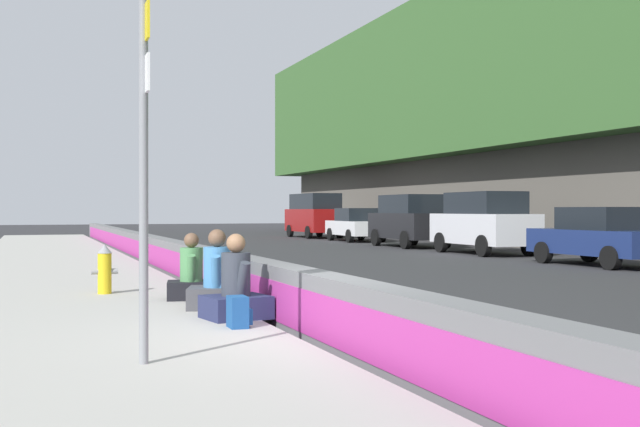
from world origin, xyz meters
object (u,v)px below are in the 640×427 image
at_px(seated_person_rear, 191,278).
at_px(backpack, 239,312).
at_px(parked_car_farther, 314,214).
at_px(parked_car_midline, 410,220).
at_px(parked_car_far, 356,225).
at_px(seated_person_middle, 217,284).
at_px(parked_car_third, 600,236).
at_px(parked_car_fourth, 484,222).
at_px(route_sign_post, 144,150).
at_px(seated_person_foreground, 236,292).
at_px(fire_hydrant, 105,268).

bearing_deg(seated_person_rear, backpack, 179.11).
bearing_deg(parked_car_farther, seated_person_rear, 156.29).
distance_m(parked_car_midline, parked_car_far, 6.45).
distance_m(seated_person_rear, backpack, 3.35).
relative_size(seated_person_middle, parked_car_farther, 0.23).
bearing_deg(parked_car_third, seated_person_rear, 112.44).
relative_size(seated_person_rear, parked_car_fourth, 0.23).
bearing_deg(parked_car_far, parked_car_farther, 1.86).
distance_m(route_sign_post, parked_car_farther, 37.68).
height_order(route_sign_post, parked_car_farther, route_sign_post).
relative_size(backpack, parked_car_midline, 0.08).
distance_m(seated_person_foreground, seated_person_middle, 1.16).
xyz_separation_m(parked_car_third, parked_car_midline, (12.02, 0.02, 0.32)).
bearing_deg(backpack, parked_car_far, -25.92).
distance_m(fire_hydrant, backpack, 4.85).
xyz_separation_m(route_sign_post, parked_car_third, (10.62, -14.48, -1.35)).
xyz_separation_m(backpack, parked_car_fourth, (15.00, -13.12, 0.85)).
xyz_separation_m(parked_car_fourth, parked_car_far, (12.17, -0.09, -0.32)).
bearing_deg(parked_car_fourth, parked_car_far, -0.41).
xyz_separation_m(fire_hydrant, seated_person_foreground, (-3.86, -1.41, -0.08)).
relative_size(seated_person_foreground, seated_person_middle, 0.97).
distance_m(seated_person_middle, backpack, 2.00).
height_order(fire_hydrant, parked_car_fourth, parked_car_fourth).
relative_size(seated_person_middle, parked_car_third, 0.26).
distance_m(route_sign_post, parked_car_midline, 26.88).
relative_size(route_sign_post, seated_person_foreground, 3.09).
height_order(fire_hydrant, seated_person_rear, seated_person_rear).
relative_size(seated_person_rear, parked_car_farther, 0.22).
relative_size(parked_car_far, parked_car_farther, 0.89).
relative_size(backpack, parked_car_farther, 0.08).
height_order(parked_car_third, parked_car_fourth, parked_car_fourth).
relative_size(seated_person_middle, parked_car_midline, 0.25).
relative_size(parked_car_third, parked_car_far, 0.99).
relative_size(seated_person_foreground, parked_car_far, 0.26).
bearing_deg(seated_person_rear, parked_car_fourth, -48.26).
xyz_separation_m(seated_person_foreground, parked_car_far, (26.35, -13.03, 0.36)).
distance_m(seated_person_foreground, backpack, 0.86).
xyz_separation_m(seated_person_rear, parked_car_midline, (17.38, -12.97, 0.70)).
distance_m(route_sign_post, seated_person_rear, 5.73).
relative_size(seated_person_rear, parked_car_midline, 0.23).
bearing_deg(fire_hydrant, seated_person_foreground, -159.89).
bearing_deg(route_sign_post, seated_person_middle, -22.45).
distance_m(seated_person_rear, parked_car_midline, 21.70).
xyz_separation_m(route_sign_post, parked_car_midline, (22.64, -14.45, -1.03)).
xyz_separation_m(route_sign_post, parked_car_fourth, (16.91, -14.55, -1.03)).
xyz_separation_m(fire_hydrant, parked_car_far, (22.48, -14.44, 0.27)).
distance_m(parked_car_far, parked_car_farther, 5.73).
bearing_deg(parked_car_midline, route_sign_post, 147.45).
bearing_deg(parked_car_fourth, route_sign_post, 139.29).
bearing_deg(parked_car_midline, backpack, 147.87).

